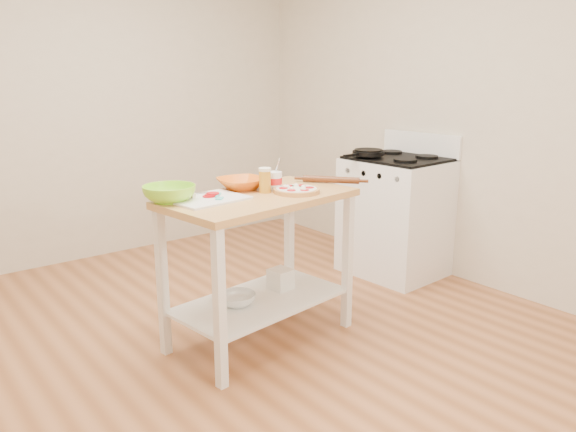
# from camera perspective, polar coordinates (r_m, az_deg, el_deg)

# --- Properties ---
(room_shell) EXTENTS (4.04, 4.54, 2.74)m
(room_shell) POSITION_cam_1_polar(r_m,az_deg,el_deg) (3.02, -4.86, 9.95)
(room_shell) COLOR #AA693E
(room_shell) RESTS_ON ground
(prep_island) EXTENTS (1.17, 0.73, 0.90)m
(prep_island) POSITION_cam_1_polar(r_m,az_deg,el_deg) (3.28, -2.92, -2.20)
(prep_island) COLOR tan
(prep_island) RESTS_ON ground
(gas_stove) EXTENTS (0.66, 0.75, 1.11)m
(gas_stove) POSITION_cam_1_polar(r_m,az_deg,el_deg) (4.54, 10.84, 0.06)
(gas_stove) COLOR white
(gas_stove) RESTS_ON ground
(skillet) EXTENTS (0.39, 0.25, 0.03)m
(skillet) POSITION_cam_1_polar(r_m,az_deg,el_deg) (4.39, 8.10, 6.36)
(skillet) COLOR black
(skillet) RESTS_ON gas_stove
(pizza) EXTENTS (0.27, 0.27, 0.04)m
(pizza) POSITION_cam_1_polar(r_m,az_deg,el_deg) (3.27, 0.85, 2.67)
(pizza) COLOR tan
(pizza) RESTS_ON prep_island
(cutting_board) EXTENTS (0.43, 0.34, 0.04)m
(cutting_board) POSITION_cam_1_polar(r_m,az_deg,el_deg) (3.12, -8.21, 1.76)
(cutting_board) COLOR white
(cutting_board) RESTS_ON prep_island
(spatula) EXTENTS (0.11, 0.14, 0.01)m
(spatula) POSITION_cam_1_polar(r_m,az_deg,el_deg) (3.12, -7.05, 1.96)
(spatula) COLOR #4FCCD1
(spatula) RESTS_ON cutting_board
(knife) EXTENTS (0.27, 0.06, 0.01)m
(knife) POSITION_cam_1_polar(r_m,az_deg,el_deg) (3.19, -11.01, 2.10)
(knife) COLOR silver
(knife) RESTS_ON cutting_board
(orange_bowl) EXTENTS (0.31, 0.31, 0.07)m
(orange_bowl) POSITION_cam_1_polar(r_m,az_deg,el_deg) (3.38, -4.75, 3.31)
(orange_bowl) COLOR #D96014
(orange_bowl) RESTS_ON prep_island
(green_bowl) EXTENTS (0.29, 0.29, 0.09)m
(green_bowl) POSITION_cam_1_polar(r_m,az_deg,el_deg) (3.11, -11.97, 2.24)
(green_bowl) COLOR #91EA29
(green_bowl) RESTS_ON prep_island
(beer_pint) EXTENTS (0.07, 0.07, 0.15)m
(beer_pint) POSITION_cam_1_polar(r_m,az_deg,el_deg) (3.27, -2.36, 3.67)
(beer_pint) COLOR gold
(beer_pint) RESTS_ON prep_island
(yogurt_tub) EXTENTS (0.09, 0.09, 0.19)m
(yogurt_tub) POSITION_cam_1_polar(r_m,az_deg,el_deg) (3.34, -1.38, 3.60)
(yogurt_tub) COLOR white
(yogurt_tub) RESTS_ON prep_island
(rolling_pin) EXTENTS (0.25, 0.31, 0.04)m
(rolling_pin) POSITION_cam_1_polar(r_m,az_deg,el_deg) (3.56, 4.39, 3.67)
(rolling_pin) COLOR #613016
(rolling_pin) RESTS_ON prep_island
(shelf_glass_bowl) EXTENTS (0.25, 0.25, 0.07)m
(shelf_glass_bowl) POSITION_cam_1_polar(r_m,az_deg,el_deg) (3.33, -5.18, -8.43)
(shelf_glass_bowl) COLOR silver
(shelf_glass_bowl) RESTS_ON prep_island
(shelf_bin) EXTENTS (0.14, 0.14, 0.13)m
(shelf_bin) POSITION_cam_1_polar(r_m,az_deg,el_deg) (3.54, -0.76, -6.41)
(shelf_bin) COLOR white
(shelf_bin) RESTS_ON prep_island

